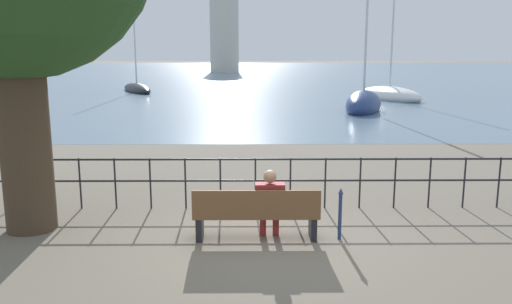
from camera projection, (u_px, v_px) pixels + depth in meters
ground_plane at (256, 238)px, 8.50m from camera, size 1000.00×1000.00×0.00m
harbor_water at (251, 67)px, 165.10m from camera, size 600.00×300.00×0.01m
park_bench at (256, 215)px, 8.35m from camera, size 2.12×0.45×0.90m
seated_person_left at (270, 201)px, 8.39m from camera, size 0.50×0.35×1.20m
promenade_railing at (255, 175)px, 10.09m from camera, size 15.66×0.04×1.05m
closed_umbrella at (340, 211)px, 8.37m from camera, size 0.09×0.09×0.90m
sailboat_0 at (137, 89)px, 45.26m from camera, size 4.96×8.42×9.79m
sailboat_1 at (389, 95)px, 36.78m from camera, size 4.61×7.19×8.46m
sailboat_3 at (363, 105)px, 28.91m from camera, size 3.70×6.17×7.55m
harbor_lighthouse at (224, 26)px, 105.01m from camera, size 6.07×6.07×20.50m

